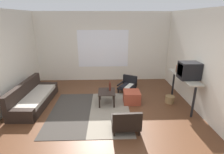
% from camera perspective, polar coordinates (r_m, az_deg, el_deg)
% --- Properties ---
extents(ground_plane, '(7.80, 7.80, 0.00)m').
position_cam_1_polar(ground_plane, '(4.58, -3.25, -13.67)').
color(ground_plane, '#56331E').
extents(far_wall_with_window, '(5.60, 0.13, 2.70)m').
position_cam_1_polar(far_wall_with_window, '(7.01, -2.96, 9.72)').
color(far_wall_with_window, silver).
rests_on(far_wall_with_window, ground).
extents(side_wall_right, '(0.12, 6.60, 2.70)m').
position_cam_1_polar(side_wall_right, '(5.00, 28.68, 3.67)').
color(side_wall_right, silver).
rests_on(side_wall_right, ground).
extents(area_rug, '(2.18, 2.35, 0.01)m').
position_cam_1_polar(area_rug, '(4.93, -7.13, -11.22)').
color(area_rug, '#38332D').
rests_on(area_rug, ground).
extents(couch, '(0.81, 2.03, 0.69)m').
position_cam_1_polar(couch, '(5.67, -24.47, -6.33)').
color(couch, black).
rests_on(couch, ground).
extents(coffee_table, '(0.50, 0.61, 0.40)m').
position_cam_1_polar(coffee_table, '(5.18, -1.76, -5.54)').
color(coffee_table, black).
rests_on(coffee_table, ground).
extents(armchair_by_window, '(0.74, 0.76, 0.53)m').
position_cam_1_polar(armchair_by_window, '(6.12, 5.25, -2.50)').
color(armchair_by_window, black).
rests_on(armchair_by_window, ground).
extents(armchair_striped_foreground, '(0.66, 0.55, 0.57)m').
position_cam_1_polar(armchair_striped_foreground, '(4.02, 4.67, -14.71)').
color(armchair_striped_foreground, black).
rests_on(armchair_striped_foreground, ground).
extents(ottoman_orange, '(0.50, 0.50, 0.36)m').
position_cam_1_polar(ottoman_orange, '(5.34, 6.47, -6.54)').
color(ottoman_orange, '#993D28').
rests_on(ottoman_orange, ground).
extents(console_shelf, '(0.37, 1.51, 0.90)m').
position_cam_1_polar(console_shelf, '(5.37, 22.50, -0.85)').
color(console_shelf, '#B2AD9E').
rests_on(console_shelf, ground).
extents(crt_television, '(0.51, 0.42, 0.46)m').
position_cam_1_polar(crt_television, '(5.07, 23.99, 1.96)').
color(crt_television, black).
rests_on(crt_television, console_shelf).
extents(clay_vase, '(0.21, 0.21, 0.31)m').
position_cam_1_polar(clay_vase, '(5.62, 21.34, 2.71)').
color(clay_vase, brown).
rests_on(clay_vase, console_shelf).
extents(glass_bottle, '(0.06, 0.06, 0.29)m').
position_cam_1_polar(glass_bottle, '(5.16, -0.68, -3.18)').
color(glass_bottle, '#5B2319').
rests_on(glass_bottle, coffee_table).
extents(wicker_basket, '(0.27, 0.27, 0.22)m').
position_cam_1_polar(wicker_basket, '(5.61, 18.41, -6.97)').
color(wicker_basket, olive).
rests_on(wicker_basket, ground).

